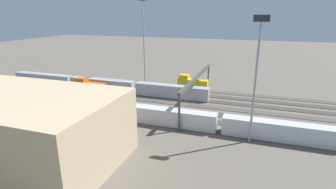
# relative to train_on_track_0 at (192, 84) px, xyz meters

# --- Properties ---
(ground_plane) EXTENTS (400.00, 400.00, 0.00)m
(ground_plane) POSITION_rel_train_on_track_0_xyz_m (0.14, 15.00, -2.16)
(ground_plane) COLOR #60594F
(track_bed_0) EXTENTS (140.00, 2.80, 0.12)m
(track_bed_0) POSITION_rel_train_on_track_0_xyz_m (0.14, -0.00, -2.10)
(track_bed_0) COLOR #4C443D
(track_bed_0) RESTS_ON ground_plane
(track_bed_1) EXTENTS (140.00, 2.80, 0.12)m
(track_bed_1) POSITION_rel_train_on_track_0_xyz_m (0.14, 5.00, -2.10)
(track_bed_1) COLOR #3D3833
(track_bed_1) RESTS_ON ground_plane
(track_bed_2) EXTENTS (140.00, 2.80, 0.12)m
(track_bed_2) POSITION_rel_train_on_track_0_xyz_m (0.14, 10.00, -2.10)
(track_bed_2) COLOR #3D3833
(track_bed_2) RESTS_ON ground_plane
(track_bed_3) EXTENTS (140.00, 2.80, 0.12)m
(track_bed_3) POSITION_rel_train_on_track_0_xyz_m (0.14, 15.00, -2.10)
(track_bed_3) COLOR #4C443D
(track_bed_3) RESTS_ON ground_plane
(track_bed_4) EXTENTS (140.00, 2.80, 0.12)m
(track_bed_4) POSITION_rel_train_on_track_0_xyz_m (0.14, 20.00, -2.10)
(track_bed_4) COLOR #3D3833
(track_bed_4) RESTS_ON ground_plane
(track_bed_5) EXTENTS (140.00, 2.80, 0.12)m
(track_bed_5) POSITION_rel_train_on_track_0_xyz_m (0.14, 25.00, -2.10)
(track_bed_5) COLOR #3D3833
(track_bed_5) RESTS_ON ground_plane
(track_bed_6) EXTENTS (140.00, 2.80, 0.12)m
(track_bed_6) POSITION_rel_train_on_track_0_xyz_m (0.14, 30.00, -2.10)
(track_bed_6) COLOR #3D3833
(track_bed_6) RESTS_ON ground_plane
(train_on_track_0) EXTENTS (10.00, 3.00, 5.00)m
(train_on_track_0) POSITION_rel_train_on_track_0_xyz_m (0.00, 0.00, 0.00)
(train_on_track_0) COLOR gold
(train_on_track_0) RESTS_ON ground_plane
(train_on_track_2) EXTENTS (71.40, 3.00, 3.80)m
(train_on_track_2) POSITION_rel_train_on_track_0_xyz_m (28.20, 10.00, -0.14)
(train_on_track_2) COLOR #A8AAB2
(train_on_track_2) RESTS_ON ground_plane
(train_on_track_3) EXTENTS (10.00, 3.00, 5.00)m
(train_on_track_3) POSITION_rel_train_on_track_0_xyz_m (29.58, 15.00, 0.00)
(train_on_track_3) COLOR #D85914
(train_on_track_3) RESTS_ON ground_plane
(train_on_track_6) EXTENTS (114.80, 3.00, 4.40)m
(train_on_track_6) POSITION_rel_train_on_track_0_xyz_m (0.05, 30.00, -0.08)
(train_on_track_6) COLOR black
(train_on_track_6) RESTS_ON ground_plane
(light_mast_0) EXTENTS (2.80, 0.70, 30.01)m
(light_mast_0) POSITION_rel_train_on_track_0_xyz_m (18.49, -3.14, 16.70)
(light_mast_0) COLOR #9EA0A5
(light_mast_0) RESTS_ON ground_plane
(light_mast_1) EXTENTS (2.80, 0.70, 24.47)m
(light_mast_1) POSITION_rel_train_on_track_0_xyz_m (-19.83, 32.41, 13.67)
(light_mast_1) COLOR #9EA0A5
(light_mast_1) RESTS_ON ground_plane
(signal_gantry) EXTENTS (0.70, 35.00, 8.80)m
(signal_gantry) POSITION_rel_train_on_track_0_xyz_m (-4.96, 15.00, 5.50)
(signal_gantry) COLOR #4C4742
(signal_gantry) RESTS_ON ground_plane
(maintenance_shed) EXTENTS (42.25, 20.43, 11.82)m
(maintenance_shed) POSITION_rel_train_on_track_0_xyz_m (21.71, 51.72, 3.75)
(maintenance_shed) COLOR tan
(maintenance_shed) RESTS_ON ground_plane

